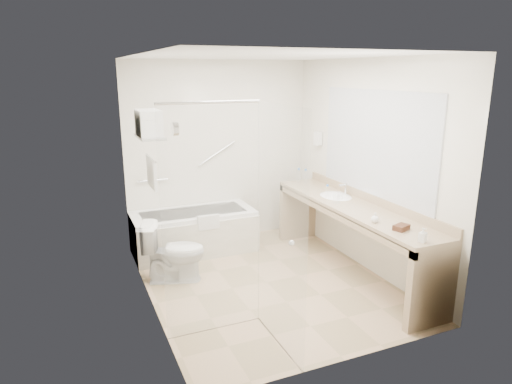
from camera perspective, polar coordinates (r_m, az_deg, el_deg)
name	(u,v)px	position (r m, az deg, el deg)	size (l,w,h in m)	color
floor	(266,282)	(5.35, 1.29, -11.18)	(3.20, 3.20, 0.00)	tan
ceiling	(268,56)	(4.81, 1.47, 16.66)	(2.60, 3.20, 0.10)	white
wall_back	(219,153)	(6.39, -4.61, 4.93)	(2.60, 0.10, 2.50)	beige
wall_front	(353,219)	(3.59, 12.04, -3.31)	(2.60, 0.10, 2.50)	beige
wall_left	(145,188)	(4.56, -13.66, 0.49)	(0.10, 3.20, 2.50)	beige
wall_right	(366,167)	(5.59, 13.62, 3.10)	(0.10, 3.20, 2.50)	beige
bathtub	(194,232)	(6.17, -7.75, -4.92)	(1.60, 0.73, 0.59)	white
grab_bar_short	(153,180)	(6.18, -12.80, 1.42)	(0.03, 0.03, 0.40)	silver
grab_bar_long	(217,153)	(6.34, -4.92, 4.83)	(0.03, 0.03, 0.60)	silver
shower_enclosure	(245,226)	(3.92, -1.43, -4.24)	(0.96, 0.91, 2.11)	silver
towel_shelf	(149,131)	(4.83, -13.22, 7.40)	(0.24, 0.55, 0.81)	silver
vanity_counter	(351,222)	(5.47, 11.83, -3.67)	(0.55, 2.70, 0.95)	tan
sink	(336,198)	(5.75, 9.92, -0.79)	(0.40, 0.52, 0.14)	white
faucet	(346,189)	(5.80, 11.17, 0.41)	(0.03, 0.03, 0.14)	silver
mirror	(375,143)	(5.41, 14.67, 5.89)	(0.02, 2.00, 1.20)	silver
hairdryer_unit	(318,139)	(6.38, 7.74, 6.64)	(0.08, 0.10, 0.18)	silver
toilet	(174,252)	(5.34, -10.22, -7.40)	(0.39, 0.71, 0.69)	white
amenity_basket	(401,227)	(4.67, 17.71, -4.24)	(0.16, 0.11, 0.05)	#4E2A1B
soap_bottle_a	(422,239)	(4.41, 20.09, -5.52)	(0.06, 0.13, 0.06)	silver
soap_bottle_b	(375,219)	(4.82, 14.65, -3.25)	(0.08, 0.10, 0.08)	silver
water_bottle_left	(327,192)	(5.62, 8.90, 0.02)	(0.05, 0.05, 0.17)	silver
water_bottle_mid	(305,176)	(6.36, 6.20, 1.97)	(0.06, 0.06, 0.19)	silver
water_bottle_right	(299,176)	(6.39, 5.35, 2.06)	(0.06, 0.06, 0.19)	silver
drinking_glass_near	(340,196)	(5.57, 10.45, -0.47)	(0.07, 0.07, 0.10)	silver
drinking_glass_far	(336,199)	(5.42, 10.01, -0.84)	(0.08, 0.08, 0.10)	silver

